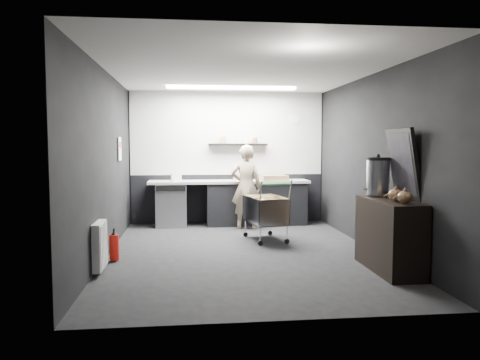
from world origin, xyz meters
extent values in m
plane|color=black|center=(0.00, 0.00, 0.00)|extent=(5.50, 5.50, 0.00)
plane|color=silver|center=(0.00, 0.00, 2.70)|extent=(5.50, 5.50, 0.00)
plane|color=black|center=(0.00, 2.75, 1.35)|extent=(5.50, 0.00, 5.50)
plane|color=black|center=(0.00, -2.75, 1.35)|extent=(5.50, 0.00, 5.50)
plane|color=black|center=(-2.00, 0.00, 1.35)|extent=(0.00, 5.50, 5.50)
plane|color=black|center=(2.00, 0.00, 1.35)|extent=(0.00, 5.50, 5.50)
cube|color=silver|center=(0.00, 2.73, 1.85)|extent=(3.95, 0.02, 1.70)
cube|color=black|center=(0.00, 2.73, 0.50)|extent=(3.95, 0.02, 1.00)
cube|color=black|center=(0.20, 2.62, 1.62)|extent=(1.20, 0.22, 0.04)
cylinder|color=white|center=(1.40, 2.72, 2.15)|extent=(0.20, 0.03, 0.20)
cube|color=white|center=(-1.98, 1.30, 1.55)|extent=(0.02, 0.30, 0.40)
cube|color=red|center=(-1.98, 1.30, 1.62)|extent=(0.02, 0.22, 0.10)
cube|color=white|center=(-1.94, -0.90, 0.35)|extent=(0.10, 0.50, 0.60)
cube|color=white|center=(0.00, 1.85, 2.67)|extent=(2.40, 0.20, 0.04)
cube|color=black|center=(0.55, 2.42, 0.42)|extent=(2.00, 0.56, 0.85)
cube|color=#B4B4AF|center=(0.00, 2.42, 0.88)|extent=(3.20, 0.60, 0.05)
cube|color=#9EA0A5|center=(-1.15, 2.42, 0.42)|extent=(0.60, 0.58, 0.85)
cube|color=black|center=(-1.15, 2.12, 0.78)|extent=(0.56, 0.02, 0.10)
imported|color=beige|center=(0.29, 1.97, 0.81)|extent=(0.66, 0.50, 1.62)
cube|color=silver|center=(0.48, 0.86, 0.31)|extent=(0.70, 0.93, 0.02)
cube|color=silver|center=(0.22, 0.86, 0.52)|extent=(0.18, 0.83, 0.45)
cube|color=silver|center=(0.75, 0.86, 0.52)|extent=(0.18, 0.83, 0.45)
cube|color=silver|center=(0.48, 0.44, 0.52)|extent=(0.54, 0.12, 0.45)
cube|color=silver|center=(0.48, 1.27, 0.52)|extent=(0.54, 0.12, 0.45)
cylinder|color=silver|center=(0.25, 0.47, 0.17)|extent=(0.02, 0.02, 0.30)
cylinder|color=silver|center=(0.72, 0.47, 0.17)|extent=(0.02, 0.02, 0.30)
cylinder|color=silver|center=(0.25, 1.24, 0.17)|extent=(0.02, 0.02, 0.30)
cylinder|color=silver|center=(0.72, 1.24, 0.17)|extent=(0.02, 0.02, 0.30)
cylinder|color=green|center=(0.48, 0.38, 0.99)|extent=(0.54, 0.14, 0.03)
cube|color=olive|center=(0.36, 0.96, 0.51)|extent=(0.29, 0.34, 0.38)
cube|color=olive|center=(0.62, 0.74, 0.49)|extent=(0.27, 0.31, 0.34)
cylinder|color=black|center=(0.25, 0.47, 0.04)|extent=(0.08, 0.04, 0.08)
cylinder|color=black|center=(0.25, 1.24, 0.04)|extent=(0.08, 0.04, 0.08)
cylinder|color=black|center=(0.72, 0.47, 0.04)|extent=(0.08, 0.04, 0.08)
cylinder|color=black|center=(0.72, 1.24, 0.04)|extent=(0.08, 0.04, 0.08)
cube|color=black|center=(1.75, -1.21, 0.46)|extent=(0.46, 1.23, 0.92)
cylinder|color=silver|center=(1.75, -0.80, 1.18)|extent=(0.31, 0.31, 0.47)
cylinder|color=black|center=(1.75, -0.80, 1.43)|extent=(0.31, 0.31, 0.04)
sphere|color=black|center=(1.75, -0.80, 1.47)|extent=(0.05, 0.05, 0.05)
ellipsoid|color=brown|center=(1.75, -1.36, 1.00)|extent=(0.18, 0.18, 0.15)
ellipsoid|color=brown|center=(1.75, -1.62, 1.00)|extent=(0.18, 0.18, 0.15)
cube|color=black|center=(1.94, -1.16, 1.38)|extent=(0.21, 0.72, 0.92)
cube|color=black|center=(1.92, -1.16, 1.38)|extent=(0.15, 0.61, 0.79)
cylinder|color=red|center=(-1.85, -0.32, 0.20)|extent=(0.13, 0.13, 0.35)
cone|color=black|center=(-1.85, -0.32, 0.40)|extent=(0.09, 0.09, 0.05)
cylinder|color=black|center=(-1.85, -0.32, 0.43)|extent=(0.03, 0.03, 0.05)
cube|color=olive|center=(0.90, 2.37, 0.95)|extent=(0.56, 0.45, 0.10)
cylinder|color=beige|center=(0.18, 2.42, 1.00)|extent=(0.20, 0.20, 0.20)
cube|color=white|center=(-1.05, 2.37, 0.98)|extent=(0.21, 0.18, 0.17)
camera|label=1|loc=(-0.82, -6.89, 1.64)|focal=35.00mm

